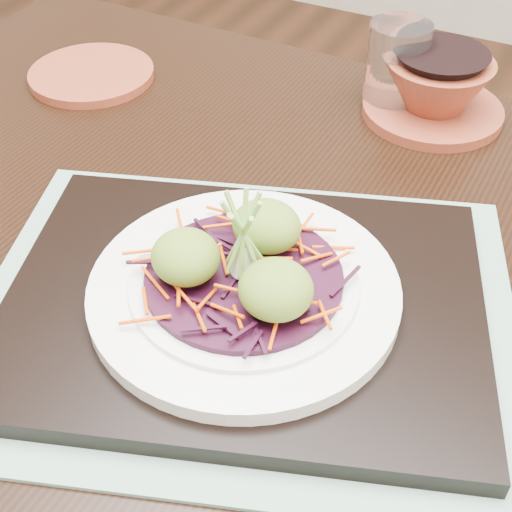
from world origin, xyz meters
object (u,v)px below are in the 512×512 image
at_px(white_plate, 244,289).
at_px(terracotta_side_plate, 92,74).
at_px(serving_tray, 244,303).
at_px(terracotta_bowl_set, 436,92).
at_px(water_glass, 396,66).
at_px(dining_table, 285,338).

xyz_separation_m(white_plate, terracotta_side_plate, (-0.35, 0.26, -0.02)).
relative_size(serving_tray, terracotta_bowl_set, 2.03).
relative_size(water_glass, terracotta_bowl_set, 0.52).
xyz_separation_m(white_plate, water_glass, (-0.01, 0.37, 0.02)).
distance_m(terracotta_side_plate, water_glass, 0.36).
distance_m(serving_tray, white_plate, 0.02).
relative_size(serving_tray, white_plate, 1.54).
bearing_deg(terracotta_side_plate, terracotta_bowl_set, 15.21).
relative_size(dining_table, water_glass, 12.01).
bearing_deg(terracotta_bowl_set, serving_tray, -96.60).
xyz_separation_m(dining_table, terracotta_side_plate, (-0.35, 0.19, 0.10)).
bearing_deg(terracotta_bowl_set, terracotta_side_plate, -164.79).
height_order(serving_tray, white_plate, white_plate).
distance_m(water_glass, terracotta_bowl_set, 0.05).
distance_m(dining_table, white_plate, 0.14).
bearing_deg(terracotta_bowl_set, dining_table, -96.81).
height_order(serving_tray, terracotta_side_plate, serving_tray).
distance_m(terracotta_side_plate, terracotta_bowl_set, 0.40).
xyz_separation_m(dining_table, water_glass, (-0.01, 0.30, 0.14)).
height_order(water_glass, terracotta_bowl_set, water_glass).
distance_m(white_plate, terracotta_side_plate, 0.43).
bearing_deg(dining_table, white_plate, -94.75).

